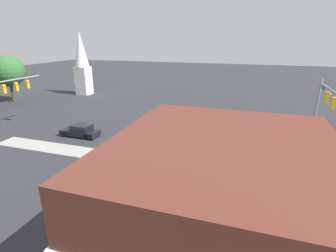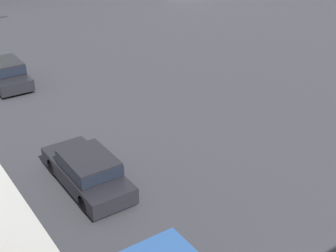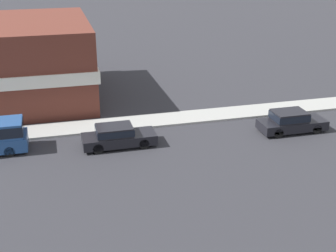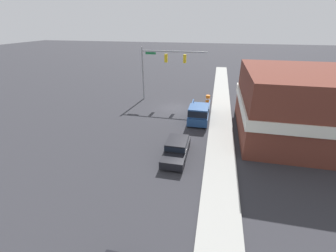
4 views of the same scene
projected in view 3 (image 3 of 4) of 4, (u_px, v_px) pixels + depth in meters
car_lead at (117, 136)px, 29.39m from camera, size 1.78×4.62×1.39m
car_second_ahead at (291, 121)px, 31.62m from camera, size 1.81×4.56×1.47m
corner_brick_building at (18, 61)px, 37.41m from camera, size 12.90×11.65×6.23m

